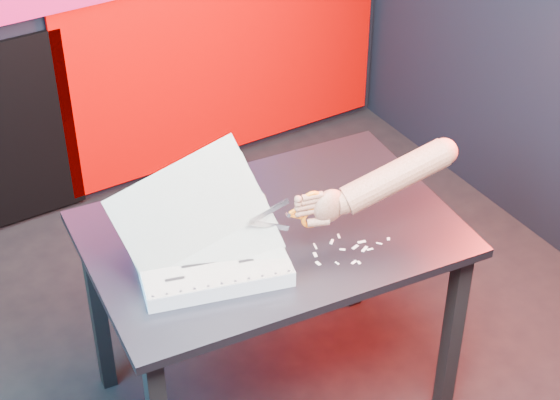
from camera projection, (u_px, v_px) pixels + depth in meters
room at (264, 62)px, 2.50m from camera, size 3.01×3.01×2.71m
backdrop at (95, 1)px, 3.77m from camera, size 2.88×0.05×2.08m
work_table at (271, 255)px, 2.94m from camera, size 1.20×0.86×0.75m
printout_stack at (210, 256)px, 2.73m from camera, size 0.50×0.41×0.39m
scissors at (307, 211)px, 2.72m from camera, size 0.22×0.06×0.13m
hand_forearm at (384, 181)px, 2.75m from camera, size 0.49×0.16×0.21m
paper_clippings at (348, 249)px, 2.81m from camera, size 0.26×0.15×0.00m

